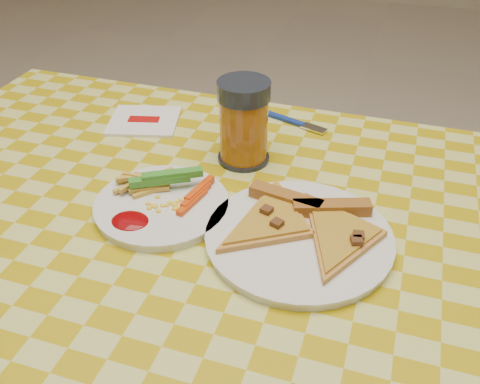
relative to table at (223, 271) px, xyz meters
name	(u,v)px	position (x,y,z in m)	size (l,w,h in m)	color
table	(223,271)	(0.00, 0.00, 0.00)	(1.28, 0.88, 0.76)	silver
plate_left	(162,206)	(-0.11, 0.03, 0.08)	(0.20, 0.20, 0.01)	silver
plate_right	(299,239)	(0.11, 0.02, 0.08)	(0.26, 0.26, 0.01)	silver
fries_veggies	(160,191)	(-0.12, 0.04, 0.10)	(0.17, 0.16, 0.04)	gold
pizza_slices	(304,224)	(0.11, 0.03, 0.09)	(0.29, 0.26, 0.02)	gold
drink_glass	(244,123)	(-0.03, 0.21, 0.15)	(0.09, 0.09, 0.15)	black
napkin	(144,121)	(-0.26, 0.28, 0.08)	(0.16, 0.15, 0.01)	white
fork	(291,121)	(0.02, 0.37, 0.08)	(0.15, 0.07, 0.01)	navy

